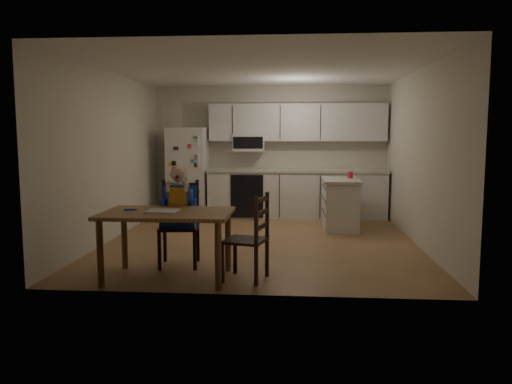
{
  "coord_description": "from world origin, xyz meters",
  "views": [
    {
      "loc": [
        0.5,
        -7.26,
        1.58
      ],
      "look_at": [
        0.04,
        -1.4,
        0.9
      ],
      "focal_mm": 35.0,
      "sensor_mm": 36.0,
      "label": 1
    }
  ],
  "objects": [
    {
      "name": "room",
      "position": [
        0.0,
        0.48,
        1.25
      ],
      "size": [
        4.52,
        5.01,
        2.51
      ],
      "color": "brown",
      "rests_on": "ground"
    },
    {
      "name": "dining_table",
      "position": [
        -0.89,
        -2.0,
        0.64
      ],
      "size": [
        1.39,
        0.89,
        0.74
      ],
      "color": "brown",
      "rests_on": "ground"
    },
    {
      "name": "kitchen_island",
      "position": [
        1.26,
        1.13,
        0.42
      ],
      "size": [
        0.59,
        1.13,
        0.84
      ],
      "color": "silver",
      "rests_on": "ground"
    },
    {
      "name": "napkin",
      "position": [
        -0.94,
        -2.0,
        0.75
      ],
      "size": [
        0.33,
        0.29,
        0.01
      ],
      "primitive_type": "cube",
      "color": "silver",
      "rests_on": "dining_table"
    },
    {
      "name": "toddler_spoon",
      "position": [
        -1.33,
        -1.93,
        0.75
      ],
      "size": [
        0.12,
        0.06,
        0.02
      ],
      "primitive_type": "cylinder",
      "rotation": [
        0.0,
        1.57,
        0.35
      ],
      "color": "blue",
      "rests_on": "dining_table"
    },
    {
      "name": "chair_side",
      "position": [
        0.06,
        -2.0,
        0.54
      ],
      "size": [
        0.51,
        0.51,
        0.95
      ],
      "rotation": [
        0.0,
        0.0,
        -1.81
      ],
      "color": "black",
      "rests_on": "ground"
    },
    {
      "name": "chair_booster",
      "position": [
        -0.89,
        -1.41,
        0.73
      ],
      "size": [
        0.5,
        0.5,
        1.21
      ],
      "rotation": [
        0.0,
        0.0,
        0.1
      ],
      "color": "black",
      "rests_on": "ground"
    },
    {
      "name": "refrigerator",
      "position": [
        -1.55,
        2.15,
        0.85
      ],
      "size": [
        0.72,
        0.7,
        1.7
      ],
      "primitive_type": "cube",
      "color": "silver",
      "rests_on": "ground"
    },
    {
      "name": "kitchen_run",
      "position": [
        0.5,
        2.24,
        0.88
      ],
      "size": [
        3.37,
        0.62,
        2.15
      ],
      "color": "silver",
      "rests_on": "ground"
    },
    {
      "name": "red_cup",
      "position": [
        1.43,
        1.28,
        0.89
      ],
      "size": [
        0.09,
        0.09,
        0.11
      ],
      "primitive_type": "cylinder",
      "color": "red",
      "rests_on": "kitchen_island"
    }
  ]
}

